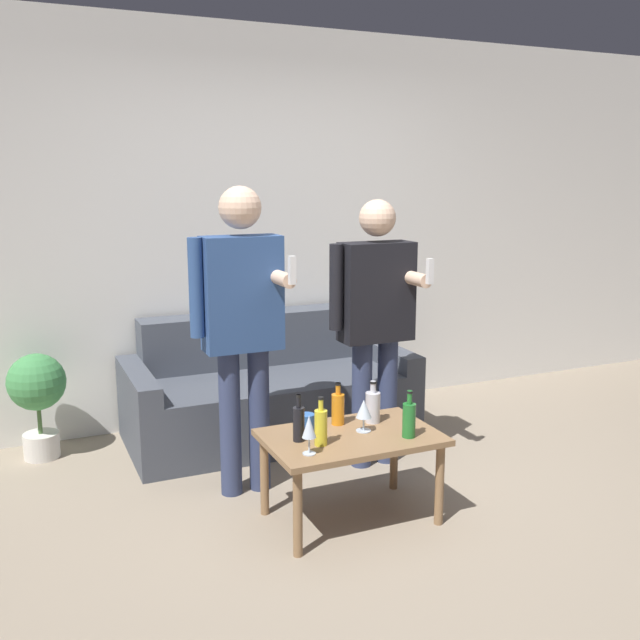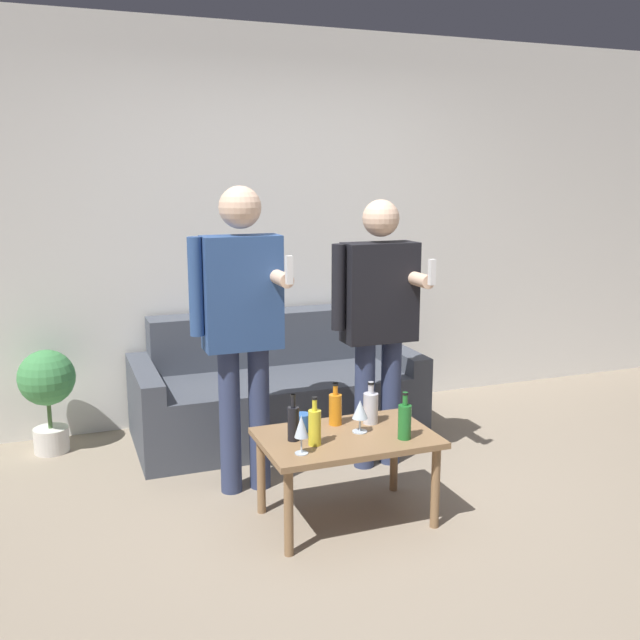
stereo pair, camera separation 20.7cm
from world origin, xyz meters
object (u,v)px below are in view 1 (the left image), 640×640
at_px(couch, 268,392).
at_px(person_standing_left, 242,316).
at_px(coffee_table, 351,445).
at_px(bottle_orange, 299,423).
at_px(person_standing_right, 375,314).

height_order(couch, person_standing_left, person_standing_left).
relative_size(couch, coffee_table, 2.16).
relative_size(coffee_table, bottle_orange, 3.69).
xyz_separation_m(coffee_table, bottle_orange, (-0.27, 0.03, 0.15)).
bearing_deg(coffee_table, couch, 88.58).
bearing_deg(person_standing_right, person_standing_left, -176.02).
xyz_separation_m(bottle_orange, person_standing_left, (-0.12, 0.50, 0.44)).
relative_size(couch, person_standing_right, 1.17).
distance_m(coffee_table, person_standing_right, 0.90).
bearing_deg(coffee_table, bottle_orange, 174.37).
distance_m(coffee_table, person_standing_left, 0.88).
bearing_deg(couch, bottle_orange, -103.10).
bearing_deg(person_standing_right, coffee_table, -127.03).
bearing_deg(person_standing_left, bottle_orange, -76.87).
height_order(bottle_orange, person_standing_left, person_standing_left).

